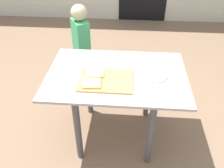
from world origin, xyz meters
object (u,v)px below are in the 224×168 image
at_px(pizza_slice_far_left, 95,73).
at_px(child_left, 81,43).
at_px(cutting_board, 106,80).
at_px(plate_white_right, 155,75).
at_px(pizza_slice_near_left, 92,83).
at_px(dining_table, 117,85).
at_px(plate_white_left, 81,69).

distance_m(pizza_slice_far_left, child_left, 0.88).
xyz_separation_m(cutting_board, pizza_slice_far_left, (-0.10, 0.07, 0.02)).
relative_size(cutting_board, child_left, 0.42).
bearing_deg(plate_white_right, pizza_slice_far_left, -174.75).
distance_m(cutting_board, pizza_slice_near_left, 0.13).
distance_m(cutting_board, child_left, 0.97).
bearing_deg(dining_table, pizza_slice_near_left, -134.93).
bearing_deg(plate_white_left, pizza_slice_far_left, -29.49).
bearing_deg(child_left, pizza_slice_far_left, -71.41).
bearing_deg(pizza_slice_far_left, child_left, 108.59).
bearing_deg(plate_white_left, cutting_board, -31.78).
xyz_separation_m(pizza_slice_far_left, plate_white_left, (-0.13, 0.08, -0.02)).
bearing_deg(child_left, dining_table, -60.10).
bearing_deg(cutting_board, plate_white_left, 148.22).
relative_size(dining_table, plate_white_left, 5.34).
bearing_deg(pizza_slice_far_left, dining_table, 13.00).
bearing_deg(pizza_slice_near_left, dining_table, 45.07).
bearing_deg(cutting_board, pizza_slice_near_left, -143.87).
height_order(dining_table, plate_white_left, plate_white_left).
xyz_separation_m(pizza_slice_near_left, plate_white_left, (-0.13, 0.22, -0.02)).
distance_m(dining_table, pizza_slice_near_left, 0.29).
relative_size(plate_white_left, child_left, 0.21).
relative_size(dining_table, child_left, 1.13).
height_order(pizza_slice_far_left, plate_white_right, pizza_slice_far_left).
height_order(dining_table, pizza_slice_far_left, pizza_slice_far_left).
xyz_separation_m(cutting_board, plate_white_right, (0.39, 0.11, -0.00)).
bearing_deg(child_left, plate_white_right, -45.59).
bearing_deg(pizza_slice_near_left, cutting_board, 36.13).
bearing_deg(dining_table, plate_white_right, 0.84).
bearing_deg(dining_table, child_left, 119.90).
bearing_deg(cutting_board, dining_table, 53.68).
relative_size(dining_table, cutting_board, 2.70).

